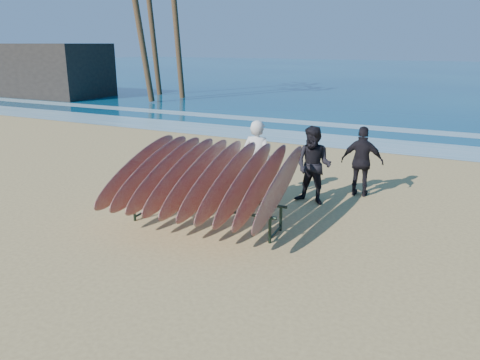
{
  "coord_description": "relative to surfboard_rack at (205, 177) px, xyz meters",
  "views": [
    {
      "loc": [
        3.98,
        -7.11,
        3.54
      ],
      "look_at": [
        0.0,
        0.8,
        0.95
      ],
      "focal_mm": 35.0,
      "sensor_mm": 36.0,
      "label": 1
    }
  ],
  "objects": [
    {
      "name": "ocean",
      "position": [
        0.61,
        54.54,
        -1.01
      ],
      "size": [
        160.0,
        160.0,
        0.0
      ],
      "primitive_type": "plane",
      "color": "navy",
      "rests_on": "ground"
    },
    {
      "name": "surfboard_rack",
      "position": [
        0.0,
        0.0,
        0.0
      ],
      "size": [
        3.39,
        3.3,
        1.73
      ],
      "rotation": [
        0.0,
        0.0,
        0.07
      ],
      "color": "black",
      "rests_on": "ground"
    },
    {
      "name": "person_white",
      "position": [
        0.24,
        1.95,
        -0.07
      ],
      "size": [
        0.69,
        0.45,
        1.89
      ],
      "primitive_type": "imported",
      "rotation": [
        0.0,
        0.0,
        3.14
      ],
      "color": "silver",
      "rests_on": "ground"
    },
    {
      "name": "foam_far",
      "position": [
        0.61,
        13.04,
        -1.01
      ],
      "size": [
        160.0,
        160.0,
        0.0
      ],
      "primitive_type": "plane",
      "color": "white",
      "rests_on": "ground"
    },
    {
      "name": "person_dark_b",
      "position": [
        2.34,
        3.36,
        -0.18
      ],
      "size": [
        1.02,
        0.5,
        1.68
      ],
      "primitive_type": "imported",
      "rotation": [
        0.0,
        0.0,
        3.23
      ],
      "color": "black",
      "rests_on": "ground"
    },
    {
      "name": "building",
      "position": [
        -22.04,
        16.07,
        0.75
      ],
      "size": [
        7.95,
        4.42,
        3.53
      ],
      "primitive_type": "cube",
      "color": "#2D2823",
      "rests_on": "ground"
    },
    {
      "name": "person_dark_a",
      "position": [
        1.48,
        2.31,
        -0.13
      ],
      "size": [
        0.92,
        0.75,
        1.78
      ],
      "primitive_type": "imported",
      "rotation": [
        0.0,
        0.0,
        -0.08
      ],
      "color": "black",
      "rests_on": "ground"
    },
    {
      "name": "foam_near",
      "position": [
        0.61,
        9.54,
        -1.01
      ],
      "size": [
        160.0,
        160.0,
        0.0
      ],
      "primitive_type": "plane",
      "color": "white",
      "rests_on": "ground"
    },
    {
      "name": "ground",
      "position": [
        0.61,
        -0.46,
        -1.02
      ],
      "size": [
        120.0,
        120.0,
        0.0
      ],
      "primitive_type": "plane",
      "color": "tan",
      "rests_on": "ground"
    }
  ]
}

